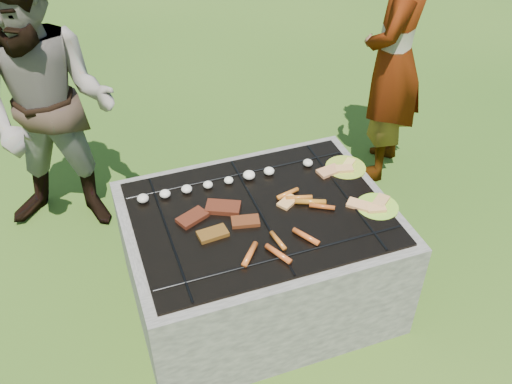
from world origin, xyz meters
TOP-DOWN VIEW (x-y plane):
  - lawn at (0.00, 0.00)m, footprint 60.00×60.00m
  - fire_pit at (0.00, 0.00)m, footprint 1.30×1.00m
  - mushrooms at (-0.12, 0.27)m, footprint 0.94×0.06m
  - pork_slabs at (-0.21, 0.02)m, footprint 0.39×0.28m
  - sausages at (0.11, -0.14)m, footprint 0.56×0.48m
  - bread_on_grate at (0.38, 0.04)m, footprint 0.45×0.41m
  - plate_far at (0.56, 0.19)m, footprint 0.26×0.26m
  - plate_near at (0.56, -0.15)m, footprint 0.23×0.23m
  - cook at (1.21, 0.85)m, footprint 0.71×0.71m
  - bystander at (-0.88, 0.99)m, footprint 0.95×0.85m

SIDE VIEW (x-z plane):
  - lawn at x=0.00m, z-range 0.00..0.00m
  - fire_pit at x=0.00m, z-range -0.03..0.59m
  - plate_far at x=0.56m, z-range 0.59..0.62m
  - plate_near at x=0.56m, z-range 0.60..0.63m
  - bread_on_grate at x=0.38m, z-range 0.61..0.63m
  - pork_slabs at x=-0.21m, z-range 0.61..0.64m
  - sausages at x=0.11m, z-range 0.61..0.64m
  - mushrooms at x=-0.12m, z-range 0.61..0.65m
  - bystander at x=-0.88m, z-range 0.00..1.61m
  - cook at x=1.21m, z-range 0.00..1.66m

